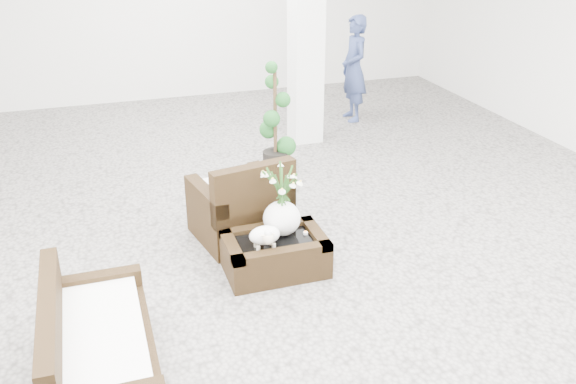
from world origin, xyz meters
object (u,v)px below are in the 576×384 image
object	(u,v)px
coffee_table	(275,255)
armchair	(239,196)
loveseat	(101,342)
topiary	(275,117)

from	to	relation	value
coffee_table	armchair	distance (m)	0.80
armchair	loveseat	world-z (taller)	armchair
armchair	loveseat	xyz separation A→B (m)	(-1.41, -1.82, -0.06)
loveseat	topiary	bearing A→B (deg)	-33.64
loveseat	armchair	bearing A→B (deg)	-37.88
loveseat	topiary	world-z (taller)	topiary
coffee_table	loveseat	world-z (taller)	loveseat
armchair	topiary	bearing A→B (deg)	-129.24
armchair	coffee_table	bearing A→B (deg)	89.58
armchair	loveseat	size ratio (longest dim) A/B	0.62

